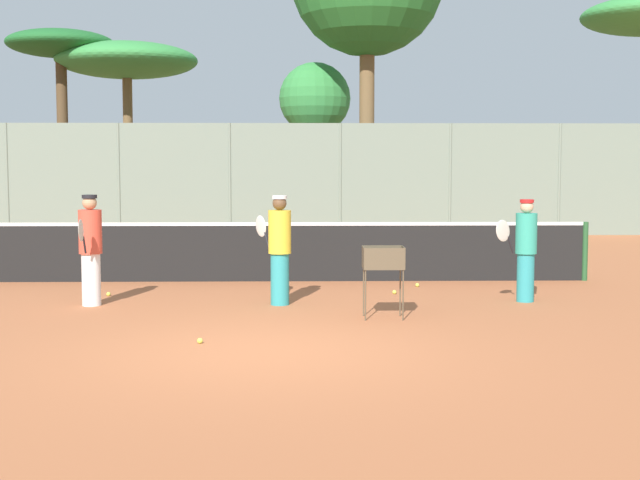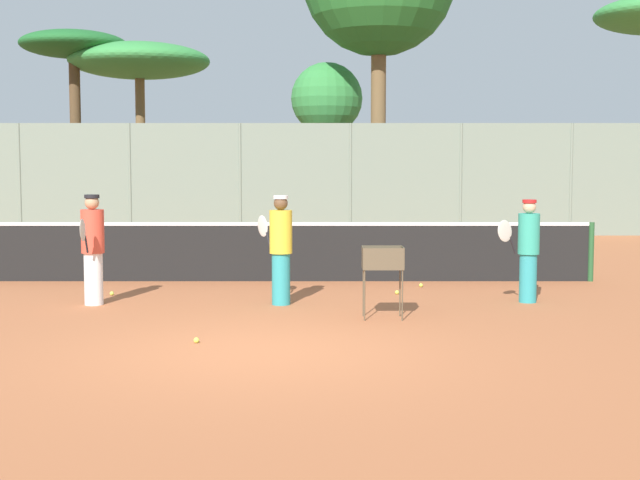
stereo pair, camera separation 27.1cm
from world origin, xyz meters
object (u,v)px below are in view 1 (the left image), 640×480
Objects in this scene: player_white_outfit at (525,249)px; parked_car at (391,209)px; player_yellow_shirt at (90,248)px; ball_cart at (383,264)px; tennis_net at (275,251)px; player_red_cap at (279,248)px.

parked_car is at bearing -122.09° from player_white_outfit.
player_yellow_shirt reaches higher than player_white_outfit.
player_white_outfit is at bearing 31.83° from ball_cart.
player_yellow_shirt is at bearing 164.27° from ball_cart.
player_white_outfit is 15.73m from parked_car.
tennis_net is 2.71m from player_red_cap.
tennis_net is 11.48× the size of ball_cart.
player_red_cap reaches higher than parked_car.
player_red_cap is at bearing 139.70° from ball_cart.
ball_cart is at bearing -1.98° from player_white_outfit.
player_white_outfit is 0.96× the size of player_red_cap.
player_white_outfit is 3.78m from player_red_cap.
player_yellow_shirt is 17.09m from parked_car.
tennis_net reaches higher than ball_cart.
player_yellow_shirt is at bearing -31.73° from player_white_outfit.
ball_cart is at bearing -96.15° from parked_car.
player_red_cap is (0.14, -2.69, 0.30)m from tennis_net.
player_white_outfit is at bearing -88.27° from parked_car.
player_white_outfit reaches higher than ball_cart.
player_yellow_shirt is (-2.82, -0.03, 0.01)m from player_red_cap.
tennis_net is 13.68m from parked_car.
player_yellow_shirt reaches higher than parked_car.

